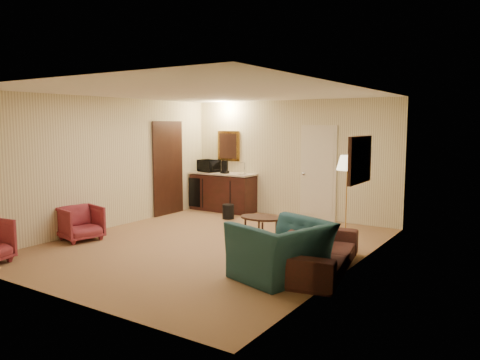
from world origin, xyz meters
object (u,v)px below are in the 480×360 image
Objects in this scene: wetbar_cabinet at (223,192)px; sofa at (319,243)px; coffee_table at (261,229)px; floor_lamp at (346,195)px; coffee_maker at (225,167)px; microwave at (208,165)px; teal_armchair at (282,241)px; waste_bin at (228,212)px; rose_chair_near at (81,221)px.

wetbar_cabinet reaches higher than sofa.
wetbar_cabinet is 2.13× the size of coffee_table.
floor_lamp is at bearing -12.51° from wetbar_cabinet.
sofa is at bearing -29.93° from coffee_maker.
microwave reaches higher than coffee_maker.
microwave is at bearing 142.90° from coffee_table.
teal_armchair is 2.27× the size of microwave.
floor_lamp reaches higher than waste_bin.
floor_lamp is (-0.17, 2.88, 0.23)m from teal_armchair.
floor_lamp is 3.85m from microwave.
floor_lamp is (3.85, 2.98, 0.42)m from rose_chair_near.
teal_armchair is (3.52, -3.62, 0.06)m from wetbar_cabinet.
floor_lamp is (1.10, 1.28, 0.53)m from coffee_table.
floor_lamp is 2.76m from waste_bin.
teal_armchair reaches higher than waste_bin.
floor_lamp reaches higher than sofa.
sofa is 2.34m from floor_lamp.
sofa is 3.91× the size of microwave.
wetbar_cabinet reaches higher than waste_bin.
coffee_table is (2.75, 1.70, -0.12)m from rose_chair_near.
microwave is at bearing 146.40° from waste_bin.
wetbar_cabinet is at bearing 137.97° from coffee_table.
floor_lamp is at bearing 49.42° from coffee_table.
coffee_table is (-1.27, 1.59, -0.30)m from teal_armchair.
coffee_maker is (-0.53, 0.63, 0.91)m from waste_bin.
teal_armchair reaches higher than sofa.
wetbar_cabinet is 3.12× the size of microwave.
waste_bin is 0.61× the size of microwave.
waste_bin is at bearing 140.74° from coffee_table.
waste_bin is (-3.15, 2.29, -0.24)m from sofa.
floor_lamp reaches higher than wetbar_cabinet.
rose_chair_near reaches higher than waste_bin.
coffee_table is at bearing 46.89° from sofa.
coffee_maker is at bearing -37.07° from wetbar_cabinet.
floor_lamp is 5.03× the size of coffee_maker.
wetbar_cabinet is at bearing 5.86° from rose_chair_near.
wetbar_cabinet is 4.85m from sofa.
microwave reaches higher than teal_armchair.
microwave is (0.08, 3.71, 0.76)m from rose_chair_near.
floor_lamp reaches higher than teal_armchair.
rose_chair_near is 2.26× the size of coffee_maker.
microwave is (-4.22, 3.00, 0.70)m from sofa.
microwave reaches higher than waste_bin.
wetbar_cabinet is at bearing 151.42° from coffee_maker.
sofa is 1.84m from coffee_table.
teal_armchair is 2.89m from floor_lamp.
rose_chair_near is 1.29× the size of microwave.
sofa is 1.73× the size of teal_armchair.
sofa is 6.84× the size of coffee_maker.
coffee_maker is at bearing 40.80° from sofa.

